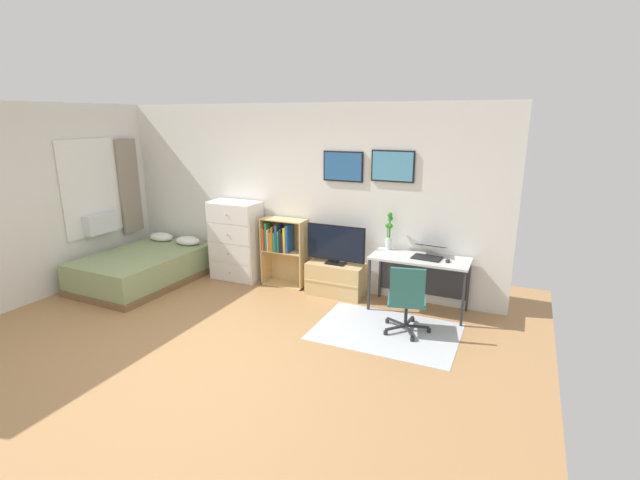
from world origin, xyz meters
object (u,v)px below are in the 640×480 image
at_px(office_chair, 407,298).
at_px(computer_mouse, 448,261).
at_px(desk, 421,266).
at_px(laptop, 429,252).
at_px(bed, 144,267).
at_px(tv_stand, 336,279).
at_px(bookshelf, 282,246).
at_px(bamboo_vase, 389,232).
at_px(television, 336,245).
at_px(dresser, 236,241).

xyz_separation_m(office_chair, computer_mouse, (0.33, 0.70, 0.30)).
xyz_separation_m(desk, laptop, (0.09, 0.00, 0.20)).
height_order(bed, tv_stand, bed).
bearing_deg(bookshelf, bamboo_vase, 2.49).
bearing_deg(television, bed, -165.70).
distance_m(bed, television, 3.05).
bearing_deg(dresser, television, -0.24).
distance_m(bed, laptop, 4.32).
bearing_deg(office_chair, tv_stand, 133.63).
xyz_separation_m(desk, bamboo_vase, (-0.48, 0.12, 0.38)).
xyz_separation_m(desk, computer_mouse, (0.36, -0.12, 0.16)).
bearing_deg(tv_stand, desk, 0.03).
bearing_deg(office_chair, computer_mouse, 51.53).
bearing_deg(television, office_chair, -32.80).
height_order(tv_stand, laptop, laptop).
distance_m(dresser, bookshelf, 0.79).
xyz_separation_m(television, computer_mouse, (1.57, -0.10, -0.00)).
relative_size(desk, computer_mouse, 12.16).
height_order(computer_mouse, bamboo_vase, bamboo_vase).
distance_m(tv_stand, television, 0.52).
distance_m(tv_stand, desk, 1.26).
height_order(dresser, desk, dresser).
distance_m(dresser, tv_stand, 1.74).
relative_size(dresser, tv_stand, 1.51).
height_order(office_chair, bamboo_vase, bamboo_vase).
distance_m(tv_stand, bamboo_vase, 1.05).
xyz_separation_m(dresser, television, (1.69, -0.01, 0.13)).
relative_size(bed, television, 2.25).
xyz_separation_m(bed, office_chair, (4.14, -0.05, 0.21)).
xyz_separation_m(bookshelf, tv_stand, (0.91, -0.05, -0.38)).
bearing_deg(laptop, office_chair, -89.73).
bearing_deg(desk, computer_mouse, -18.76).
distance_m(dresser, laptop, 3.00).
bearing_deg(bed, bookshelf, 23.39).
bearing_deg(bed, laptop, 11.59).
bearing_deg(tv_stand, bookshelf, 176.87).
xyz_separation_m(dresser, computer_mouse, (3.26, -0.11, 0.13)).
bearing_deg(bookshelf, bed, -157.88).
xyz_separation_m(tv_stand, computer_mouse, (1.57, -0.12, 0.52)).
bearing_deg(desk, television, -178.91).
distance_m(desk, bamboo_vase, 0.63).
bearing_deg(bamboo_vase, dresser, -176.79).
bearing_deg(desk, laptop, 1.07).
xyz_separation_m(bookshelf, office_chair, (2.14, -0.87, -0.16)).
bearing_deg(office_chair, bed, 166.44).
xyz_separation_m(dresser, office_chair, (2.93, -0.80, -0.17)).
relative_size(dresser, computer_mouse, 11.98).
bearing_deg(bamboo_vase, office_chair, -61.70).
height_order(bookshelf, desk, bookshelf).
distance_m(bed, dresser, 1.48).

